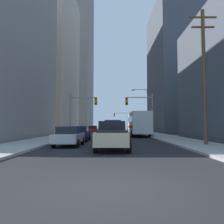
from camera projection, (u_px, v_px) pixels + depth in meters
The scene contains 17 objects.
ground_plane at pixel (110, 188), 5.62m from camera, with size 400.00×400.00×0.00m, color black.
sidewalk_left at pixel (85, 131), 55.55m from camera, with size 3.87×160.00×0.15m, color #9E9E99.
sidewalk_right at pixel (139, 131), 55.53m from camera, with size 3.87×160.00×0.15m, color #9E9E99.
city_bus at pixel (139, 123), 32.78m from camera, with size 2.70×11.54×3.40m.
pickup_truck_beige at pixel (113, 135), 14.64m from camera, with size 2.20×5.44×1.90m.
cargo_van_blue at pixel (113, 128), 29.38m from camera, with size 2.16×5.25×2.26m.
sedan_silver at pixel (70, 136), 16.92m from camera, with size 1.95×4.24×1.52m.
sedan_navy at pixel (80, 133), 22.32m from camera, with size 1.95×4.23×1.52m.
sedan_red at pixel (93, 130), 39.05m from camera, with size 1.96×4.26×1.52m.
traffic_signal_near_left at pixel (83, 107), 29.74m from camera, with size 3.72×0.44×6.00m.
traffic_signal_near_right at pixel (141, 107), 29.72m from camera, with size 3.77×0.44×6.00m.
traffic_signal_far_right at pixel (123, 117), 68.52m from camera, with size 5.08×0.44×6.00m.
utility_pole_right at pixel (205, 73), 17.10m from camera, with size 2.20×0.28×10.79m.
street_lamp_right at pixel (145, 107), 34.73m from camera, with size 2.61×0.32×7.50m.
building_left_mid_office at pixel (37, 59), 54.25m from camera, with size 17.96×22.72×35.79m, color #B7A893.
building_left_far_tower at pixel (69, 47), 99.17m from camera, with size 20.39×27.76×73.82m, color gray.
building_right_mid_block at pixel (196, 69), 51.86m from camera, with size 19.89×19.62×29.85m, color #4C515B.
Camera 1 is at (0.07, -5.73, 1.63)m, focal length 35.09 mm.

